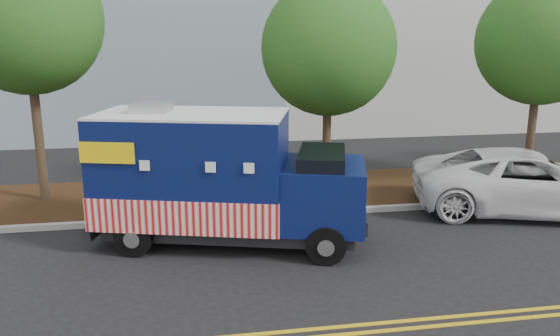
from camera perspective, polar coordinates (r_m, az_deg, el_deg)
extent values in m
plane|color=black|center=(13.64, 1.35, -6.98)|extent=(120.00, 120.00, 0.00)
cube|color=#9E9E99|center=(14.92, 0.33, -4.82)|extent=(120.00, 0.18, 0.15)
cube|color=black|center=(16.89, -0.91, -2.57)|extent=(120.00, 4.00, 0.15)
cube|color=gold|center=(9.72, 6.53, -16.14)|extent=(120.00, 0.10, 0.01)
cube|color=gold|center=(9.52, 6.97, -16.87)|extent=(120.00, 0.10, 0.01)
cylinder|color=#38281C|center=(16.99, -23.94, 3.38)|extent=(0.26, 0.26, 4.22)
sphere|color=#1C5B19|center=(16.77, -25.01, 13.97)|extent=(4.12, 4.12, 4.12)
cylinder|color=#38281C|center=(16.76, 4.89, 3.05)|extent=(0.26, 0.26, 3.45)
sphere|color=#1C5B19|center=(16.47, 5.09, 12.40)|extent=(4.00, 4.00, 4.00)
cylinder|color=#38281C|center=(19.33, 24.77, 3.56)|extent=(0.26, 0.26, 3.64)
sphere|color=#1C5B19|center=(19.09, 25.64, 11.87)|extent=(3.95, 3.95, 3.95)
cube|color=#473828|center=(15.08, -14.95, -0.63)|extent=(0.06, 0.06, 2.40)
cube|color=black|center=(13.08, -4.96, -5.97)|extent=(6.01, 3.41, 0.29)
cube|color=#0A1449|center=(12.88, -9.10, 0.12)|extent=(4.75, 3.41, 2.44)
cube|color=red|center=(13.11, -8.95, -3.56)|extent=(4.81, 3.48, 0.76)
cube|color=white|center=(12.64, -9.31, 5.60)|extent=(4.75, 3.41, 0.06)
cube|color=#B7B7BA|center=(12.90, -13.29, 6.17)|extent=(1.01, 1.01, 0.22)
cube|color=#0A1449|center=(12.59, 4.57, -2.71)|extent=(2.36, 2.60, 1.43)
cube|color=black|center=(12.41, 4.40, 0.32)|extent=(1.52, 2.19, 0.66)
cube|color=black|center=(12.75, 8.76, -4.87)|extent=(0.63, 1.98, 0.31)
cube|color=black|center=(13.98, -17.61, -5.14)|extent=(0.80, 2.26, 0.29)
cube|color=#B7B7BA|center=(13.59, -17.93, 0.56)|extent=(0.54, 1.78, 1.93)
cube|color=#B7B7BA|center=(13.94, -6.61, 1.47)|extent=(1.78, 0.54, 1.12)
cube|color=yellow|center=(12.15, -17.66, 1.52)|extent=(1.18, 0.35, 0.46)
cube|color=yellow|center=(14.35, -13.84, 3.59)|extent=(1.18, 0.35, 0.46)
cylinder|color=black|center=(11.88, 4.84, -8.06)|extent=(0.90, 0.51, 0.86)
cylinder|color=black|center=(13.83, 5.05, -4.85)|extent=(0.90, 0.51, 0.86)
cylinder|color=black|center=(12.69, -15.00, -7.04)|extent=(0.90, 0.51, 0.86)
cylinder|color=black|center=(14.53, -12.10, -4.19)|extent=(0.90, 0.51, 0.86)
imported|color=silver|center=(16.59, 24.54, -1.32)|extent=(6.80, 4.57, 1.73)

